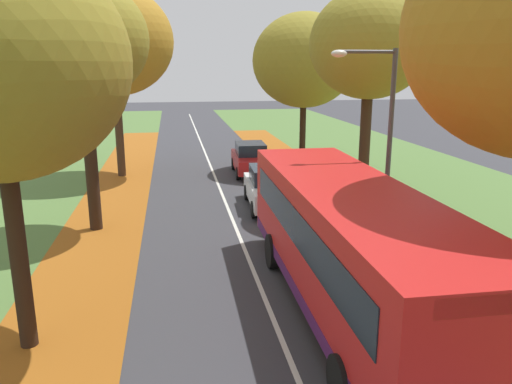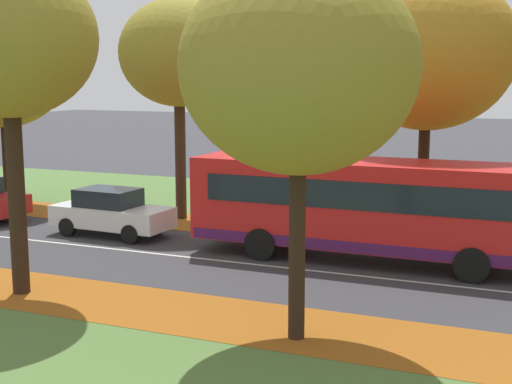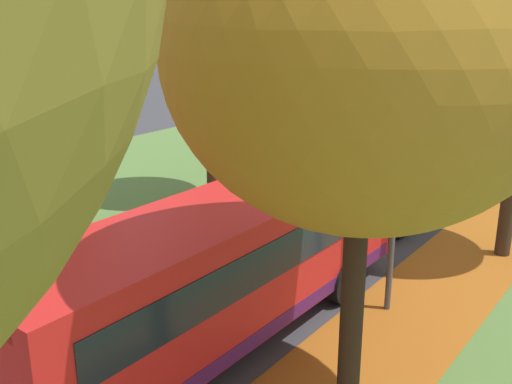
# 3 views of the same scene
# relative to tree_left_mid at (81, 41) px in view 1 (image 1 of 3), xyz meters

# --- Properties ---
(leaf_litter_left) EXTENTS (2.80, 60.00, 0.00)m
(leaf_litter_left) POSITION_rel_tree_left_mid_xyz_m (0.22, -4.29, -6.29)
(leaf_litter_left) COLOR #9E5619
(leaf_litter_left) RESTS_ON grass_verge_left
(grass_verge_right) EXTENTS (12.00, 90.00, 0.01)m
(grass_verge_right) POSITION_rel_tree_left_mid_xyz_m (14.02, 1.71, -6.29)
(grass_verge_right) COLOR #517538
(grass_verge_right) RESTS_ON ground
(leaf_litter_right) EXTENTS (2.80, 60.00, 0.00)m
(leaf_litter_right) POSITION_rel_tree_left_mid_xyz_m (9.42, -4.29, -6.29)
(leaf_litter_right) COLOR #9E5619
(leaf_litter_right) RESTS_ON grass_verge_right
(road_centre_line) EXTENTS (0.12, 80.00, 0.01)m
(road_centre_line) POSITION_rel_tree_left_mid_xyz_m (4.82, 1.71, -6.29)
(road_centre_line) COLOR silver
(road_centre_line) RESTS_ON ground
(tree_left_mid) EXTENTS (4.29, 4.29, 8.27)m
(tree_left_mid) POSITION_rel_tree_left_mid_xyz_m (0.00, 0.00, 0.00)
(tree_left_mid) COLOR black
(tree_left_mid) RESTS_ON ground
(tree_left_far) EXTENTS (5.83, 5.83, 9.30)m
(tree_left_far) POSITION_rel_tree_left_mid_xyz_m (0.11, 8.73, 0.36)
(tree_left_far) COLOR #422D1E
(tree_left_far) RESTS_ON ground
(tree_right_mid) EXTENTS (4.47, 4.47, 8.32)m
(tree_right_mid) POSITION_rel_tree_left_mid_xyz_m (10.06, 0.90, -0.03)
(tree_right_mid) COLOR #382619
(tree_right_mid) RESTS_ON ground
(tree_right_far) EXTENTS (5.47, 5.47, 8.25)m
(tree_right_far) POSITION_rel_tree_left_mid_xyz_m (9.77, 9.11, -0.53)
(tree_right_far) COLOR black
(tree_right_far) RESTS_ON ground
(streetlamp_right) EXTENTS (1.89, 0.28, 6.00)m
(streetlamp_right) POSITION_rel_tree_left_mid_xyz_m (8.49, -4.03, -2.56)
(streetlamp_right) COLOR #47474C
(streetlamp_right) RESTS_ON ground
(bus) EXTENTS (2.74, 10.42, 2.98)m
(bus) POSITION_rel_tree_left_mid_xyz_m (6.56, -7.23, -4.60)
(bus) COLOR red
(bus) RESTS_ON ground
(car_white_lead) EXTENTS (1.94, 4.28, 1.62)m
(car_white_lead) POSITION_rel_tree_left_mid_xyz_m (6.50, 1.67, -5.49)
(car_white_lead) COLOR silver
(car_white_lead) RESTS_ON ground
(car_red_following) EXTENTS (1.90, 4.26, 1.62)m
(car_red_following) POSITION_rel_tree_left_mid_xyz_m (6.74, 8.09, -5.49)
(car_red_following) COLOR #B21919
(car_red_following) RESTS_ON ground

